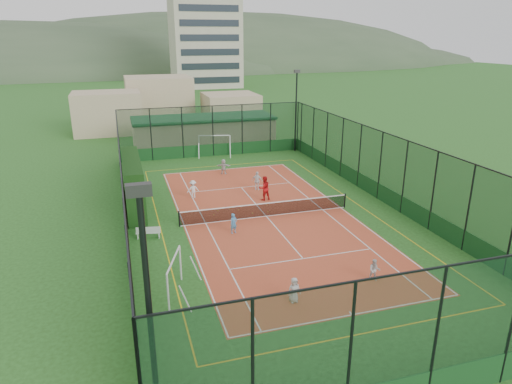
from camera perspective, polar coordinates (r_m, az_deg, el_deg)
ground at (r=30.53m, az=1.30°, el=-3.07°), size 300.00×300.00×0.00m
court_slab at (r=30.52m, az=1.30°, el=-3.06°), size 11.17×23.97×0.01m
tennis_net at (r=30.33m, az=1.31°, el=-2.14°), size 11.67×0.12×1.06m
perimeter_fence at (r=29.68m, az=1.33°, el=1.41°), size 18.12×34.12×5.00m
floodlight_sw at (r=12.61m, az=-12.92°, el=-17.12°), size 0.60×0.26×8.25m
floodlight_ne at (r=47.42m, az=5.01°, el=10.01°), size 0.60×0.26×8.25m
clubhouse at (r=50.64m, az=-6.55°, el=7.60°), size 15.20×7.20×3.15m
apartment_tower at (r=110.90m, az=-6.50°, el=20.70°), size 15.00×12.00×30.00m
distant_hills at (r=177.45m, az=-14.52°, el=14.70°), size 200.00×60.00×24.00m
hedge_left at (r=32.81m, az=-15.11°, el=1.07°), size 1.19×7.93×3.47m
white_bench at (r=27.93m, az=-13.32°, el=-4.88°), size 1.47×0.64×0.80m
futsal_goal_near at (r=21.67m, az=-10.14°, el=-10.43°), size 2.97×1.72×1.84m
futsal_goal_far at (r=45.96m, az=-5.19°, el=5.79°), size 3.32×1.63×2.06m
child_near_left at (r=21.06m, az=4.79°, el=-12.10°), size 0.59×0.38×1.19m
child_near_mid at (r=27.80m, az=-2.81°, el=-3.93°), size 0.53×0.44×1.26m
child_near_right at (r=23.35m, az=14.59°, el=-9.44°), size 0.69×0.64×1.15m
child_far_left at (r=34.00m, az=-7.87°, el=0.34°), size 0.92×0.57×1.37m
child_far_right at (r=35.46m, az=0.16°, el=1.41°), size 0.93×0.77×1.48m
child_far_back at (r=39.77m, az=-4.08°, el=3.19°), size 1.29×0.76×1.32m
coach at (r=33.25m, az=1.04°, el=0.49°), size 0.95×0.78×1.80m
tennis_balls at (r=31.44m, az=-1.87°, el=-2.32°), size 4.05×1.34×0.07m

